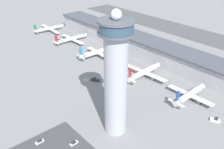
% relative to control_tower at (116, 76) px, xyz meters
% --- Properties ---
extents(ground_plane, '(1000.00, 1000.00, 0.00)m').
position_rel_control_tower_xyz_m(ground_plane, '(-57.76, 20.85, -34.79)').
color(ground_plane, gray).
extents(terminal_building, '(254.34, 25.00, 16.73)m').
position_rel_control_tower_xyz_m(terminal_building, '(-57.76, 90.85, -26.33)').
color(terminal_building, '#B2B2B7').
rests_on(terminal_building, ground).
extents(runway_strip, '(381.51, 44.00, 0.01)m').
position_rel_control_tower_xyz_m(runway_strip, '(-57.76, 180.16, -34.79)').
color(runway_strip, '#515154').
rests_on(runway_strip, ground).
extents(control_tower, '(17.96, 17.96, 68.67)m').
position_rel_control_tower_xyz_m(control_tower, '(0.00, 0.00, 0.00)').
color(control_tower, '#ADB2BC').
rests_on(control_tower, ground).
extents(airplane_gate_alpha, '(40.82, 36.33, 11.72)m').
position_rel_control_tower_xyz_m(airplane_gate_alpha, '(-181.52, 56.67, -30.81)').
color(airplane_gate_alpha, white).
rests_on(airplane_gate_alpha, ground).
extents(airplane_gate_bravo, '(37.45, 38.38, 11.61)m').
position_rel_control_tower_xyz_m(airplane_gate_bravo, '(-134.36, 57.30, -30.70)').
color(airplane_gate_bravo, white).
rests_on(airplane_gate_bravo, ground).
extents(airplane_gate_charlie, '(32.09, 37.68, 13.81)m').
position_rel_control_tower_xyz_m(airplane_gate_charlie, '(-86.86, 54.80, -30.10)').
color(airplane_gate_charlie, silver).
rests_on(airplane_gate_charlie, ground).
extents(airplane_gate_delta, '(39.87, 36.75, 13.76)m').
position_rel_control_tower_xyz_m(airplane_gate_delta, '(-31.41, 58.21, -30.28)').
color(airplane_gate_delta, white).
rests_on(airplane_gate_delta, ground).
extents(airplane_gate_echo, '(34.26, 32.79, 13.30)m').
position_rel_control_tower_xyz_m(airplane_gate_echo, '(10.30, 57.61, -30.65)').
color(airplane_gate_echo, silver).
rests_on(airplane_gate_echo, ground).
extents(service_truck_fuel, '(6.21, 4.57, 2.50)m').
position_rel_control_tower_xyz_m(service_truck_fuel, '(33.67, 50.02, -33.93)').
color(service_truck_fuel, black).
rests_on(service_truck_fuel, ground).
extents(service_truck_baggage, '(7.02, 5.24, 2.57)m').
position_rel_control_tower_xyz_m(service_truck_baggage, '(-145.10, 47.60, -33.90)').
color(service_truck_baggage, black).
rests_on(service_truck_baggage, ground).
extents(service_truck_water, '(7.45, 5.56, 2.57)m').
position_rel_control_tower_xyz_m(service_truck_water, '(-52.25, 25.46, -33.90)').
color(service_truck_water, black).
rests_on(service_truck_water, ground).
extents(car_blue_compact, '(1.99, 4.76, 1.42)m').
position_rel_control_tower_xyz_m(car_blue_compact, '(-5.61, -24.52, -34.24)').
color(car_blue_compact, black).
rests_on(car_blue_compact, ground).
extents(car_grey_coupe, '(1.99, 4.79, 1.41)m').
position_rel_control_tower_xyz_m(car_grey_coupe, '(-18.53, -37.75, -34.25)').
color(car_grey_coupe, black).
rests_on(car_grey_coupe, ground).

